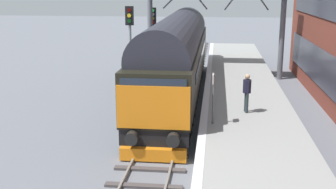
{
  "coord_description": "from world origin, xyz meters",
  "views": [
    {
      "loc": [
        2.18,
        -18.28,
        6.24
      ],
      "look_at": [
        0.2,
        -0.74,
        1.76
      ],
      "focal_mm": 46.24,
      "sensor_mm": 36.0,
      "label": 1
    }
  ],
  "objects_px": {
    "diesel_locomotive": "(177,55)",
    "waiting_passenger": "(247,89)",
    "platform_number_sign": "(213,91)",
    "signal_post_near": "(130,42)",
    "signal_post_mid": "(153,31)"
  },
  "relations": [
    {
      "from": "diesel_locomotive",
      "to": "waiting_passenger",
      "type": "xyz_separation_m",
      "value": [
        3.5,
        -5.74,
        -0.49
      ]
    },
    {
      "from": "platform_number_sign",
      "to": "diesel_locomotive",
      "type": "bearing_deg",
      "value": 105.7
    },
    {
      "from": "diesel_locomotive",
      "to": "platform_number_sign",
      "type": "distance_m",
      "value": 7.76
    },
    {
      "from": "waiting_passenger",
      "to": "signal_post_near",
      "type": "bearing_deg",
      "value": 41.73
    },
    {
      "from": "signal_post_mid",
      "to": "waiting_passenger",
      "type": "relative_size",
      "value": 2.86
    },
    {
      "from": "signal_post_near",
      "to": "signal_post_mid",
      "type": "bearing_deg",
      "value": 90.0
    },
    {
      "from": "signal_post_mid",
      "to": "waiting_passenger",
      "type": "distance_m",
      "value": 14.45
    },
    {
      "from": "signal_post_near",
      "to": "platform_number_sign",
      "type": "bearing_deg",
      "value": -54.92
    },
    {
      "from": "signal_post_near",
      "to": "waiting_passenger",
      "type": "bearing_deg",
      "value": -38.38
    },
    {
      "from": "diesel_locomotive",
      "to": "signal_post_near",
      "type": "xyz_separation_m",
      "value": [
        -2.39,
        -1.08,
        0.81
      ]
    },
    {
      "from": "signal_post_near",
      "to": "waiting_passenger",
      "type": "relative_size",
      "value": 3.16
    },
    {
      "from": "signal_post_mid",
      "to": "waiting_passenger",
      "type": "bearing_deg",
      "value": -65.88
    },
    {
      "from": "platform_number_sign",
      "to": "signal_post_near",
      "type": "bearing_deg",
      "value": 125.08
    },
    {
      "from": "diesel_locomotive",
      "to": "platform_number_sign",
      "type": "relative_size",
      "value": 9.44
    },
    {
      "from": "signal_post_mid",
      "to": "platform_number_sign",
      "type": "distance_m",
      "value": 15.56
    }
  ]
}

